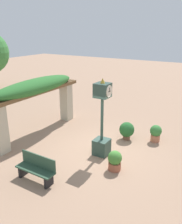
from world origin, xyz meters
The scene contains 7 objects.
ground_plane centered at (0.00, 0.00, 0.00)m, with size 60.00×60.00×0.00m, color #9E7A60.
pedestal_clock centered at (-0.23, -0.26, 1.37)m, with size 0.59×0.59×3.14m.
pergola centered at (0.00, 3.34, 2.06)m, with size 5.58×1.11×2.70m.
potted_plant_near_left centered at (1.56, -0.59, 0.46)m, with size 0.69×0.69×0.83m.
potted_plant_near_right centered at (-0.99, -1.22, 0.38)m, with size 0.51×0.51×0.74m.
potted_plant_far_left centered at (2.04, -1.79, 0.42)m, with size 0.52×0.52×0.78m.
park_bench centered at (-2.91, 0.76, 0.43)m, with size 0.42×1.45×0.89m.
Camera 1 is at (-7.80, -4.34, 4.84)m, focal length 38.00 mm.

